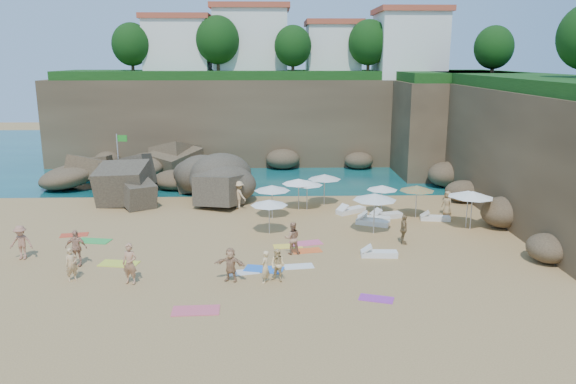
{
  "coord_description": "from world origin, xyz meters",
  "views": [
    {
      "loc": [
        1.09,
        -30.25,
        9.96
      ],
      "look_at": [
        2.0,
        3.0,
        2.0
      ],
      "focal_mm": 35.0,
      "sensor_mm": 36.0,
      "label": 1
    }
  ],
  "objects_px": {
    "rock_outcrop": "(175,199)",
    "person_stand_0": "(72,264)",
    "person_stand_3": "(404,229)",
    "person_stand_6": "(265,267)",
    "person_stand_5": "(203,182)",
    "parasol_1": "(324,177)",
    "person_stand_4": "(447,203)",
    "person_stand_1": "(292,238)",
    "parasol_2": "(307,183)",
    "person_stand_2": "(239,195)",
    "flag_pole": "(120,154)",
    "parasol_0": "(299,181)",
    "lounger_0": "(374,219)"
  },
  "relations": [
    {
      "from": "parasol_2",
      "to": "person_stand_3",
      "type": "xyz_separation_m",
      "value": [
        4.87,
        -7.33,
        -1.02
      ]
    },
    {
      "from": "person_stand_6",
      "to": "person_stand_5",
      "type": "bearing_deg",
      "value": -138.94
    },
    {
      "from": "person_stand_3",
      "to": "person_stand_6",
      "type": "height_order",
      "value": "person_stand_3"
    },
    {
      "from": "flag_pole",
      "to": "person_stand_1",
      "type": "xyz_separation_m",
      "value": [
        12.83,
        -15.43,
        -1.89
      ]
    },
    {
      "from": "person_stand_2",
      "to": "person_stand_3",
      "type": "xyz_separation_m",
      "value": [
        9.44,
        -7.72,
        -0.12
      ]
    },
    {
      "from": "lounger_0",
      "to": "person_stand_1",
      "type": "bearing_deg",
      "value": -122.82
    },
    {
      "from": "parasol_1",
      "to": "person_stand_5",
      "type": "relative_size",
      "value": 1.23
    },
    {
      "from": "person_stand_1",
      "to": "person_stand_4",
      "type": "distance_m",
      "value": 12.5
    },
    {
      "from": "rock_outcrop",
      "to": "lounger_0",
      "type": "distance_m",
      "value": 14.74
    },
    {
      "from": "person_stand_1",
      "to": "person_stand_2",
      "type": "bearing_deg",
      "value": -75.01
    },
    {
      "from": "parasol_0",
      "to": "person_stand_5",
      "type": "bearing_deg",
      "value": 146.22
    },
    {
      "from": "parasol_1",
      "to": "person_stand_0",
      "type": "bearing_deg",
      "value": -133.8
    },
    {
      "from": "person_stand_4",
      "to": "person_stand_6",
      "type": "xyz_separation_m",
      "value": [
        -11.66,
        -10.92,
        -0.05
      ]
    },
    {
      "from": "flag_pole",
      "to": "person_stand_3",
      "type": "height_order",
      "value": "flag_pole"
    },
    {
      "from": "parasol_2",
      "to": "lounger_0",
      "type": "xyz_separation_m",
      "value": [
        4.01,
        -2.98,
        -1.7
      ]
    },
    {
      "from": "parasol_0",
      "to": "flag_pole",
      "type": "bearing_deg",
      "value": 153.85
    },
    {
      "from": "person_stand_0",
      "to": "parasol_1",
      "type": "bearing_deg",
      "value": 9.3
    },
    {
      "from": "person_stand_2",
      "to": "person_stand_3",
      "type": "bearing_deg",
      "value": -172.76
    },
    {
      "from": "person_stand_6",
      "to": "rock_outcrop",
      "type": "bearing_deg",
      "value": -131.53
    },
    {
      "from": "person_stand_0",
      "to": "person_stand_2",
      "type": "distance_m",
      "value": 14.26
    },
    {
      "from": "rock_outcrop",
      "to": "person_stand_5",
      "type": "relative_size",
      "value": 4.31
    },
    {
      "from": "person_stand_0",
      "to": "person_stand_1",
      "type": "distance_m",
      "value": 10.75
    },
    {
      "from": "person_stand_0",
      "to": "person_stand_1",
      "type": "relative_size",
      "value": 0.91
    },
    {
      "from": "rock_outcrop",
      "to": "person_stand_3",
      "type": "xyz_separation_m",
      "value": [
        14.24,
        -10.52,
        0.83
      ]
    },
    {
      "from": "rock_outcrop",
      "to": "person_stand_0",
      "type": "relative_size",
      "value": 5.16
    },
    {
      "from": "rock_outcrop",
      "to": "person_stand_3",
      "type": "height_order",
      "value": "person_stand_3"
    },
    {
      "from": "parasol_1",
      "to": "person_stand_5",
      "type": "bearing_deg",
      "value": 158.74
    },
    {
      "from": "lounger_0",
      "to": "person_stand_6",
      "type": "height_order",
      "value": "person_stand_6"
    },
    {
      "from": "rock_outcrop",
      "to": "parasol_0",
      "type": "bearing_deg",
      "value": -19.73
    },
    {
      "from": "person_stand_1",
      "to": "flag_pole",
      "type": "bearing_deg",
      "value": -55.09
    },
    {
      "from": "parasol_2",
      "to": "person_stand_0",
      "type": "xyz_separation_m",
      "value": [
        -11.51,
        -12.08,
        -1.08
      ]
    },
    {
      "from": "flag_pole",
      "to": "person_stand_3",
      "type": "xyz_separation_m",
      "value": [
        18.99,
        -14.02,
        -1.91
      ]
    },
    {
      "from": "parasol_2",
      "to": "person_stand_1",
      "type": "xyz_separation_m",
      "value": [
        -1.29,
        -8.74,
        -1.0
      ]
    },
    {
      "from": "person_stand_0",
      "to": "person_stand_6",
      "type": "relative_size",
      "value": 1.03
    },
    {
      "from": "parasol_2",
      "to": "person_stand_2",
      "type": "height_order",
      "value": "parasol_2"
    },
    {
      "from": "parasol_1",
      "to": "person_stand_4",
      "type": "xyz_separation_m",
      "value": [
        7.72,
        -2.9,
        -1.18
      ]
    },
    {
      "from": "rock_outcrop",
      "to": "lounger_0",
      "type": "relative_size",
      "value": 4.02
    },
    {
      "from": "lounger_0",
      "to": "person_stand_0",
      "type": "relative_size",
      "value": 1.28
    },
    {
      "from": "person_stand_0",
      "to": "parasol_2",
      "type": "bearing_deg",
      "value": 9.48
    },
    {
      "from": "parasol_1",
      "to": "lounger_0",
      "type": "xyz_separation_m",
      "value": [
        2.74,
        -4.24,
        -1.83
      ]
    },
    {
      "from": "person_stand_2",
      "to": "person_stand_4",
      "type": "relative_size",
      "value": 1.18
    },
    {
      "from": "parasol_0",
      "to": "person_stand_6",
      "type": "height_order",
      "value": "parasol_0"
    },
    {
      "from": "parasol_0",
      "to": "parasol_2",
      "type": "relative_size",
      "value": 1.05
    },
    {
      "from": "person_stand_0",
      "to": "flag_pole",
      "type": "bearing_deg",
      "value": 61.02
    },
    {
      "from": "flag_pole",
      "to": "person_stand_2",
      "type": "xyz_separation_m",
      "value": [
        9.54,
        -6.3,
        -1.79
      ]
    },
    {
      "from": "person_stand_5",
      "to": "parasol_1",
      "type": "bearing_deg",
      "value": -39.01
    },
    {
      "from": "person_stand_0",
      "to": "rock_outcrop",
      "type": "bearing_deg",
      "value": 45.13
    },
    {
      "from": "parasol_0",
      "to": "person_stand_6",
      "type": "bearing_deg",
      "value": -99.44
    },
    {
      "from": "person_stand_3",
      "to": "parasol_0",
      "type": "bearing_deg",
      "value": 42.0
    },
    {
      "from": "rock_outcrop",
      "to": "person_stand_5",
      "type": "distance_m",
      "value": 2.57
    }
  ]
}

